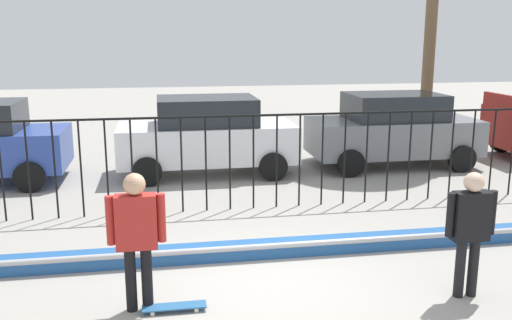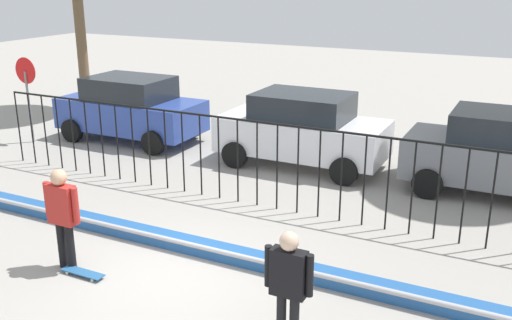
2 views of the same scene
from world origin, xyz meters
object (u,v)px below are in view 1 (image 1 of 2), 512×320
Objects in this scene: skateboard at (174,307)px; parked_car_white at (207,135)px; parked_car_gray at (393,129)px; camera_operator at (470,223)px; skateboarder at (136,230)px.

skateboard is 0.19× the size of parked_car_white.
parked_car_gray is at bearing 72.06° from skateboard.
camera_operator is at bearing -104.57° from parked_car_gray.
skateboarder reaches higher than camera_operator.
parked_car_gray reaches higher than skateboard.
skateboarder is 7.09m from parked_car_white.
parked_car_gray reaches higher than skateboarder.
skateboard is 7.18m from parked_car_white.
parked_car_gray is (5.90, 7.06, 0.91)m from skateboard.
skateboarder is at bearing -7.75° from camera_operator.
camera_operator is (3.81, -0.24, 0.95)m from skateboard.
parked_car_gray is at bearing -108.99° from camera_operator.
skateboarder is 1.05× the size of camera_operator.
camera_operator is 0.39× the size of parked_car_gray.
skateboarder is 0.41× the size of parked_car_white.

